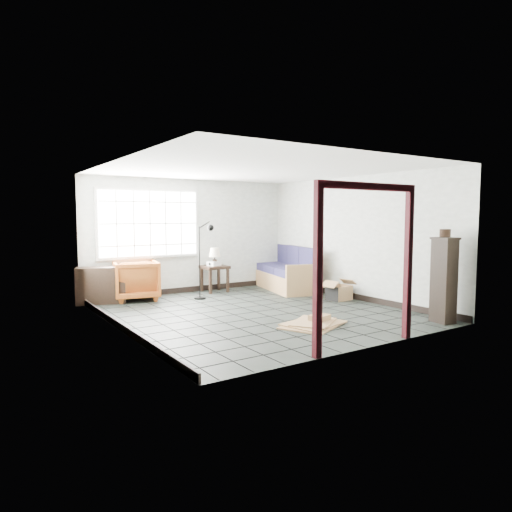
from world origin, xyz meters
TOP-DOWN VIEW (x-y plane):
  - ground at (0.00, 0.00)m, footprint 5.50×5.50m
  - room_shell at (0.00, 0.03)m, footprint 5.02×5.52m
  - window_panel at (-1.00, 2.70)m, footprint 2.32×0.08m
  - doorway_trim at (0.00, -2.70)m, footprint 1.80×0.08m
  - futon_sofa at (2.14, 1.87)m, footprint 1.40×2.48m
  - armchair at (-1.43, 2.40)m, footprint 1.04×1.00m
  - side_table at (0.44, 2.40)m, footprint 0.57×0.57m
  - table_lamp at (0.44, 2.39)m, footprint 0.34×0.34m
  - projector at (0.43, 2.41)m, footprint 0.33×0.29m
  - floor_lamp at (-0.13, 1.76)m, footprint 0.49×0.31m
  - console_shelf at (-2.15, 2.40)m, footprint 1.02×0.65m
  - tall_shelf at (2.15, -2.40)m, footprint 0.35×0.43m
  - pot at (2.23, -2.34)m, footprint 0.22×0.22m
  - open_box at (2.14, 0.05)m, footprint 0.78×0.43m
  - cardboard_pile at (0.23, -1.38)m, footprint 1.29×1.13m

SIDE VIEW (x-z plane):
  - ground at x=0.00m, z-range 0.00..0.00m
  - cardboard_pile at x=0.23m, z-range -0.04..0.12m
  - open_box at x=2.14m, z-range -0.06..0.37m
  - console_shelf at x=-2.15m, z-range 0.00..0.74m
  - futon_sofa at x=2.14m, z-range -0.14..0.89m
  - armchair at x=-1.43m, z-range 0.00..0.92m
  - side_table at x=0.44m, z-range 0.20..0.81m
  - projector at x=0.43m, z-range 0.62..0.71m
  - tall_shelf at x=2.15m, z-range 0.01..1.43m
  - floor_lamp at x=-0.13m, z-range 0.06..1.71m
  - table_lamp at x=0.44m, z-range 0.70..1.11m
  - doorway_trim at x=0.00m, z-range 0.28..2.48m
  - pot at x=2.23m, z-range 1.42..1.55m
  - window_panel at x=-1.00m, z-range 0.84..2.36m
  - room_shell at x=0.00m, z-range 0.37..2.98m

